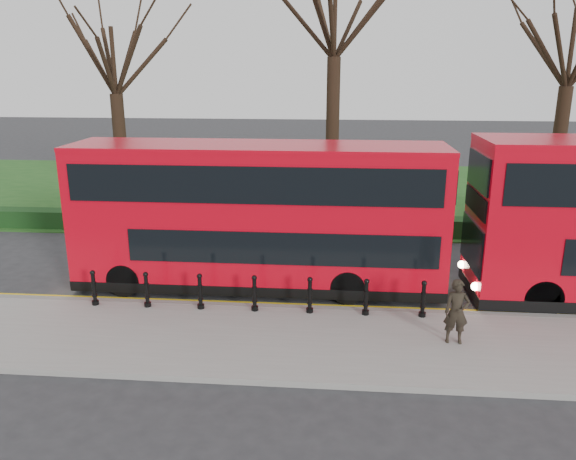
{
  "coord_description": "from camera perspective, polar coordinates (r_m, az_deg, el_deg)",
  "views": [
    {
      "loc": [
        2.2,
        -15.82,
        6.79
      ],
      "look_at": [
        0.79,
        0.5,
        2.0
      ],
      "focal_mm": 35.0,
      "sensor_mm": 36.0,
      "label": 1
    }
  ],
  "objects": [
    {
      "name": "ground",
      "position": [
        17.36,
        -2.77,
        -6.75
      ],
      "size": [
        120.0,
        120.0,
        0.0
      ],
      "primitive_type": "plane",
      "color": "#28282B",
      "rests_on": "ground"
    },
    {
      "name": "pavement",
      "position": [
        14.64,
        -4.35,
        -11.05
      ],
      "size": [
        60.0,
        4.0,
        0.15
      ],
      "primitive_type": "cube",
      "color": "gray",
      "rests_on": "ground"
    },
    {
      "name": "kerb",
      "position": [
        16.42,
        -3.23,
        -7.87
      ],
      "size": [
        60.0,
        0.25,
        0.16
      ],
      "primitive_type": "cube",
      "color": "slate",
      "rests_on": "ground"
    },
    {
      "name": "grass_verge",
      "position": [
        31.63,
        0.84,
        3.95
      ],
      "size": [
        60.0,
        18.0,
        0.06
      ],
      "primitive_type": "cube",
      "color": "#1A4A18",
      "rests_on": "ground"
    },
    {
      "name": "hedge",
      "position": [
        23.61,
        -0.6,
        0.59
      ],
      "size": [
        60.0,
        0.9,
        0.8
      ],
      "primitive_type": "cube",
      "color": "black",
      "rests_on": "ground"
    },
    {
      "name": "yellow_line_outer",
      "position": [
        16.72,
        -3.09,
        -7.67
      ],
      "size": [
        60.0,
        0.1,
        0.01
      ],
      "primitive_type": "cube",
      "color": "yellow",
      "rests_on": "ground"
    },
    {
      "name": "yellow_line_inner",
      "position": [
        16.9,
        -2.99,
        -7.39
      ],
      "size": [
        60.0,
        0.1,
        0.01
      ],
      "primitive_type": "cube",
      "color": "yellow",
      "rests_on": "ground"
    },
    {
      "name": "tree_left",
      "position": [
        27.77,
        -17.37,
        16.76
      ],
      "size": [
        6.48,
        6.48,
        10.13
      ],
      "color": "black",
      "rests_on": "ground"
    },
    {
      "name": "tree_mid",
      "position": [
        25.97,
        4.83,
        22.27
      ],
      "size": [
        8.37,
        8.37,
        13.08
      ],
      "color": "black",
      "rests_on": "ground"
    },
    {
      "name": "tree_right",
      "position": [
        27.64,
        26.95,
        16.9
      ],
      "size": [
        6.95,
        6.95,
        10.85
      ],
      "color": "black",
      "rests_on": "ground"
    },
    {
      "name": "bollard_row",
      "position": [
        15.87,
        -3.42,
        -6.49
      ],
      "size": [
        9.48,
        0.15,
        1.0
      ],
      "color": "black",
      "rests_on": "pavement"
    },
    {
      "name": "bus_lead",
      "position": [
        17.43,
        -3.03,
        1.3
      ],
      "size": [
        11.41,
        2.62,
        4.54
      ],
      "color": "red",
      "rests_on": "ground"
    },
    {
      "name": "pedestrian",
      "position": [
        14.57,
        16.75,
        -7.95
      ],
      "size": [
        0.62,
        0.41,
        1.65
      ],
      "primitive_type": "imported",
      "rotation": [
        0.0,
        0.0,
        -0.03
      ],
      "color": "black",
      "rests_on": "pavement"
    }
  ]
}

